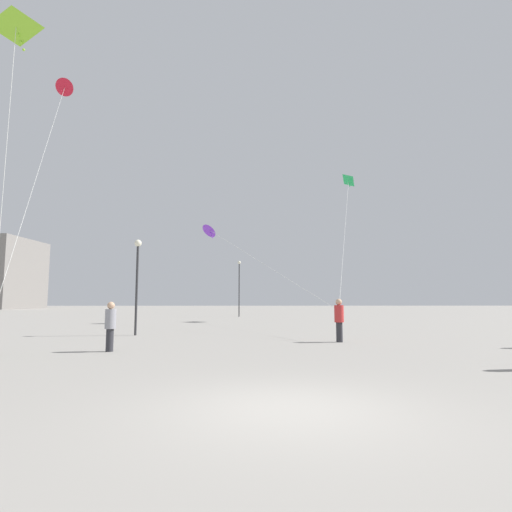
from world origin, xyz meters
name	(u,v)px	position (x,y,z in m)	size (l,w,h in m)	color
ground_plane	(289,409)	(0.00, 0.00, 0.00)	(300.00, 300.00, 0.00)	gray
person_in_grey	(110,324)	(-5.23, 7.76, 0.92)	(0.37, 0.37, 1.68)	#2D2D33
person_in_red	(339,318)	(3.33, 10.76, 0.98)	(0.39, 0.39, 1.80)	#2D2D33
kite_crimson_diamond	(64,89)	(-12.32, 19.29, 15.40)	(4.48, 13.30, 14.82)	red
kite_emerald_delta	(349,182)	(8.57, 28.65, 12.13)	(5.86, 19.20, 11.52)	green
kite_lime_delta	(16,31)	(-9.14, 7.95, 11.64)	(1.50, 1.87, 10.92)	#8CD12D
kite_violet_diamond	(210,231)	(-3.33, 26.23, 7.29)	(7.52, 16.40, 6.57)	purple
building_left_hall	(1,274)	(-55.00, 88.57, 7.80)	(13.69, 18.05, 15.60)	gray
lamppost_east	(137,270)	(-6.09, 14.56, 3.26)	(0.36, 0.36, 4.83)	#2D2D30
lamppost_west	(239,280)	(-1.10, 39.54, 4.01)	(0.36, 0.36, 6.17)	#2D2D30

